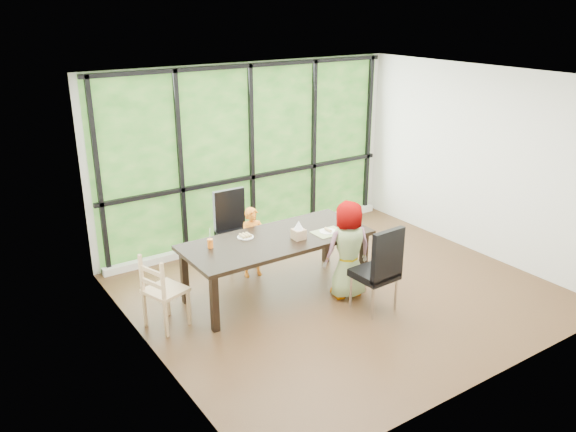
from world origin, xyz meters
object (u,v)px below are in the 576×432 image
(chair_interior_leather, at_px, (375,268))
(tissue_box, at_px, (299,234))
(white_mug, at_px, (343,216))
(chair_end_beech, at_px, (165,290))
(child_older, at_px, (349,250))
(green_cup, at_px, (352,225))
(dining_table, at_px, (277,265))
(orange_cup, at_px, (210,243))
(plate_far, at_px, (245,237))
(chair_window_leather, at_px, (236,231))
(child_toddler, at_px, (253,242))
(plate_near, at_px, (328,232))

(chair_interior_leather, height_order, tissue_box, chair_interior_leather)
(white_mug, relative_size, tissue_box, 0.53)
(chair_interior_leather, bearing_deg, chair_end_beech, -27.21)
(child_older, height_order, white_mug, child_older)
(green_cup, height_order, tissue_box, green_cup)
(green_cup, relative_size, tissue_box, 0.93)
(child_older, bearing_deg, dining_table, -27.19)
(orange_cup, bearing_deg, tissue_box, -19.20)
(dining_table, height_order, chair_interior_leather, chair_interior_leather)
(plate_far, height_order, white_mug, white_mug)
(chair_window_leather, bearing_deg, child_toddler, -80.92)
(tissue_box, bearing_deg, plate_near, -3.66)
(chair_window_leather, height_order, plate_far, chair_window_leather)
(chair_end_beech, xyz_separation_m, tissue_box, (1.70, -0.18, 0.36))
(chair_end_beech, bearing_deg, chair_interior_leather, -132.86)
(chair_window_leather, height_order, chair_end_beech, chair_window_leather)
(chair_interior_leather, bearing_deg, orange_cup, -40.07)
(green_cup, bearing_deg, chair_end_beech, 172.57)
(dining_table, bearing_deg, chair_interior_leather, -53.62)
(child_toddler, xyz_separation_m, plate_far, (-0.32, -0.38, 0.27))
(orange_cup, relative_size, tissue_box, 0.74)
(dining_table, distance_m, white_mug, 1.18)
(white_mug, bearing_deg, dining_table, -176.95)
(dining_table, height_order, child_toddler, child_toddler)
(tissue_box, bearing_deg, white_mug, 14.46)
(green_cup, bearing_deg, child_older, -133.19)
(plate_near, height_order, orange_cup, orange_cup)
(chair_end_beech, distance_m, green_cup, 2.48)
(orange_cup, bearing_deg, plate_far, 4.43)
(green_cup, bearing_deg, dining_table, 162.07)
(plate_near, distance_m, white_mug, 0.52)
(plate_far, bearing_deg, orange_cup, -175.57)
(child_older, relative_size, orange_cup, 11.53)
(chair_end_beech, bearing_deg, child_older, -123.10)
(child_toddler, relative_size, plate_far, 4.71)
(chair_end_beech, distance_m, plate_far, 1.23)
(chair_end_beech, relative_size, child_older, 0.72)
(dining_table, bearing_deg, green_cup, -17.93)
(chair_interior_leather, height_order, white_mug, chair_interior_leather)
(dining_table, relative_size, chair_window_leather, 2.20)
(dining_table, xyz_separation_m, chair_interior_leather, (0.74, -1.00, 0.17))
(tissue_box, bearing_deg, chair_interior_leather, -57.51)
(child_toddler, bearing_deg, chair_end_beech, -148.11)
(chair_window_leather, relative_size, child_older, 0.86)
(dining_table, distance_m, plate_near, 0.78)
(child_older, distance_m, tissue_box, 0.66)
(chair_interior_leather, relative_size, orange_cup, 9.95)
(white_mug, bearing_deg, chair_end_beech, -178.97)
(green_cup, xyz_separation_m, tissue_box, (-0.73, 0.13, -0.01))
(orange_cup, distance_m, tissue_box, 1.09)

